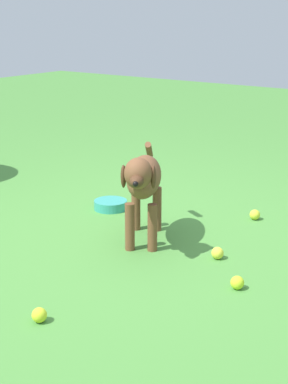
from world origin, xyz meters
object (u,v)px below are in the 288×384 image
Objects in this scene: tennis_ball_0 at (255,215)px; tennis_ball_4 at (237,283)px; dog at (143,180)px; tennis_ball_1 at (217,253)px; tennis_ball_3 at (39,315)px; water_bowl at (111,205)px.

tennis_ball_0 is 1.00× the size of tennis_ball_4.
tennis_ball_4 is (0.72, -0.22, -0.34)m from dog.
tennis_ball_3 is (-0.28, -1.05, 0.00)m from tennis_ball_1.
tennis_ball_4 is (0.26, -0.26, 0.00)m from tennis_ball_1.
water_bowl is at bearing 154.90° from tennis_ball_4.
tennis_ball_3 is at bearing -62.41° from water_bowl.
tennis_ball_3 is 0.30× the size of water_bowl.
tennis_ball_3 is 1.54m from water_bowl.
dog reaches higher than tennis_ball_1.
water_bowl is at bearing -156.99° from tennis_ball_0.
water_bowl is at bearing 117.59° from tennis_ball_3.
tennis_ball_1 is at bearing 75.20° from tennis_ball_3.
tennis_ball_0 and tennis_ball_1 have the same top height.
tennis_ball_4 is (0.38, -0.95, 0.00)m from tennis_ball_0.
tennis_ball_4 is (0.53, 0.78, 0.00)m from tennis_ball_3.
tennis_ball_1 is at bearing -80.19° from tennis_ball_0.
tennis_ball_0 is at bearing 23.01° from water_bowl.
tennis_ball_0 and tennis_ball_4 have the same top height.
tennis_ball_0 reaches higher than water_bowl.
dog is 11.09× the size of tennis_ball_3.
water_bowl is (-0.53, 0.36, -0.34)m from dog.
dog is 11.09× the size of tennis_ball_4.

